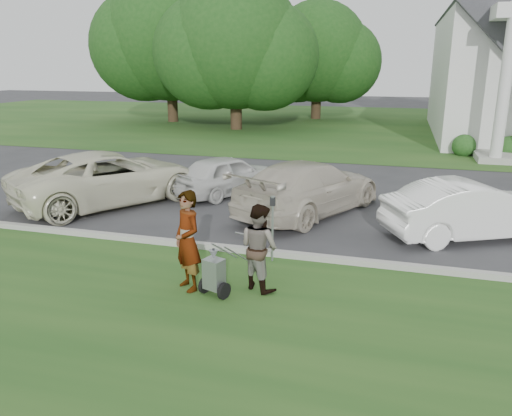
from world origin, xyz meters
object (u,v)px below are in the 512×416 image
at_px(person_right, 259,248).
at_px(car_d, 472,210).
at_px(car_c, 309,187).
at_px(tree_far, 169,42).
at_px(striping_cart, 215,275).
at_px(tree_back, 317,57).
at_px(parking_meter_near, 273,221).
at_px(car_b, 227,175).
at_px(tree_left, 235,49).
at_px(car_a, 110,178).
at_px(person_left, 188,242).

height_order(person_right, car_d, person_right).
bearing_deg(car_c, tree_far, -31.22).
height_order(person_right, car_c, person_right).
relative_size(striping_cart, person_right, 0.68).
distance_m(tree_back, parking_meter_near, 30.25).
xyz_separation_m(tree_back, car_b, (1.11, -24.40, -4.06)).
height_order(striping_cart, car_d, car_d).
bearing_deg(tree_left, car_b, -72.69).
distance_m(parking_meter_near, car_d, 5.29).
height_order(person_right, car_b, person_right).
height_order(tree_far, striping_cart, tree_far).
distance_m(person_right, car_a, 7.73).
xyz_separation_m(car_a, car_c, (6.14, 0.64, -0.05)).
distance_m(tree_far, parking_meter_near, 28.83).
bearing_deg(tree_left, parking_meter_near, -69.77).
bearing_deg(car_d, tree_far, 13.10).
bearing_deg(person_left, striping_cart, 25.73).
distance_m(striping_cart, car_a, 7.55).
height_order(tree_left, parking_meter_near, tree_left).
distance_m(tree_back, person_left, 31.89).
xyz_separation_m(tree_back, striping_cart, (3.39, -31.68, -4.30)).
relative_size(tree_left, car_c, 1.99).
bearing_deg(tree_back, car_d, -72.60).
height_order(person_left, car_b, person_left).
height_order(tree_back, parking_meter_near, tree_back).
xyz_separation_m(tree_far, car_c, (14.11, -20.80, -4.92)).
height_order(tree_back, car_b, tree_back).
xyz_separation_m(person_left, parking_meter_near, (1.21, 1.80, -0.03)).
bearing_deg(person_right, tree_left, -40.65).
bearing_deg(tree_back, striping_cart, -83.90).
distance_m(tree_left, car_d, 22.95).
relative_size(car_a, car_b, 1.50).
height_order(tree_left, tree_far, tree_far).
bearing_deg(tree_far, striping_cart, -63.35).
xyz_separation_m(person_left, car_a, (-4.83, 5.11, -0.16)).
height_order(tree_far, person_left, tree_far).
distance_m(tree_far, person_left, 29.85).
height_order(tree_back, car_d, tree_back).
bearing_deg(parking_meter_near, tree_back, 97.68).
height_order(tree_far, parking_meter_near, tree_far).
height_order(tree_left, car_d, tree_left).
bearing_deg(tree_left, striping_cart, -72.67).
distance_m(person_right, car_c, 5.34).
xyz_separation_m(striping_cart, car_a, (-5.42, 5.24, 0.39)).
relative_size(tree_far, car_b, 2.96).
distance_m(tree_far, person_right, 30.10).
bearing_deg(car_c, tree_back, -56.32).
xyz_separation_m(tree_back, parking_meter_near, (4.01, -29.74, -3.78)).
bearing_deg(person_right, parking_meter_near, -56.23).
distance_m(person_right, car_d, 6.11).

